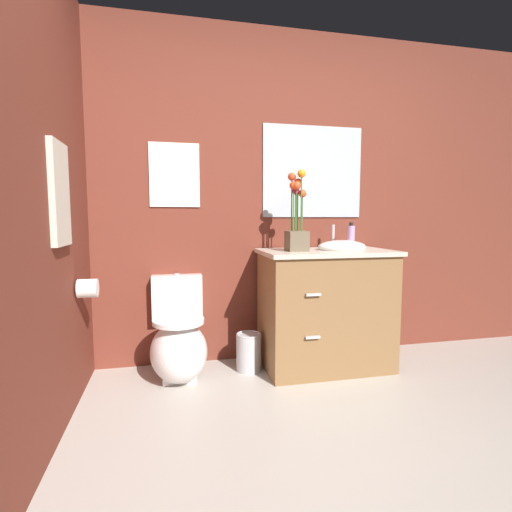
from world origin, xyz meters
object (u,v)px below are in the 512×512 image
trash_bin (249,352)px  wall_mirror (313,172)px  vanity_cabinet (326,307)px  toilet (179,343)px  toilet_paper_roll (88,288)px  wall_poster (175,175)px  hanging_towel (60,194)px  soap_bottle (351,237)px  flower_vase (297,223)px

trash_bin → wall_mirror: (0.56, 0.25, 1.31)m
vanity_cabinet → wall_mirror: wall_mirror is taller
toilet → toilet_paper_roll: size_ratio=6.27×
toilet → wall_poster: size_ratio=1.51×
toilet_paper_roll → toilet: bearing=20.5°
vanity_cabinet → hanging_towel: hanging_towel is taller
soap_bottle → hanging_towel: bearing=-165.8°
toilet → soap_bottle: 1.43m
wall_mirror → toilet_paper_roll: size_ratio=7.27×
toilet_paper_roll → soap_bottle: bearing=5.4°
hanging_towel → vanity_cabinet: bearing=15.8°
toilet → wall_poster: wall_poster is taller
vanity_cabinet → wall_mirror: 1.05m
toilet → flower_vase: flower_vase is taller
trash_bin → toilet_paper_roll: (-1.02, -0.22, 0.54)m
hanging_towel → toilet_paper_roll: (0.06, 0.29, -0.53)m
trash_bin → soap_bottle: bearing=-3.8°
wall_mirror → trash_bin: bearing=-156.4°
hanging_towel → toilet_paper_roll: bearing=79.3°
vanity_cabinet → hanging_towel: bearing=-164.2°
soap_bottle → wall_mirror: 0.61m
soap_bottle → wall_poster: 1.35m
toilet → vanity_cabinet: (1.06, -0.03, 0.20)m
vanity_cabinet → toilet_paper_roll: vanity_cabinet is taller
soap_bottle → toilet_paper_roll: soap_bottle is taller
soap_bottle → trash_bin: bearing=176.2°
flower_vase → soap_bottle: bearing=3.8°
flower_vase → soap_bottle: flower_vase is taller
toilet_paper_roll → wall_mirror: bearing=16.4°
hanging_towel → flower_vase: bearing=17.1°
wall_mirror → hanging_towel: bearing=-155.2°
flower_vase → wall_poster: size_ratio=1.23×
flower_vase → trash_bin: bearing=166.5°
trash_bin → wall_mirror: 1.45m
toilet → flower_vase: (0.82, -0.06, 0.82)m
hanging_towel → toilet: bearing=40.1°
toilet → vanity_cabinet: size_ratio=0.66×
flower_vase → trash_bin: (-0.33, 0.08, -0.92)m
trash_bin → toilet_paper_roll: toilet_paper_roll is taller
wall_poster → hanging_towel: bearing=-127.5°
vanity_cabinet → wall_poster: size_ratio=2.29×
trash_bin → toilet_paper_roll: size_ratio=2.47×
trash_bin → wall_poster: 1.38m
soap_bottle → wall_poster: bearing=166.6°
toilet → trash_bin: bearing=2.5°
soap_bottle → toilet_paper_roll: size_ratio=1.80×
wall_poster → wall_mirror: bearing=0.0°
vanity_cabinet → trash_bin: vanity_cabinet is taller
wall_mirror → flower_vase: bearing=-126.0°
toilet → soap_bottle: size_ratio=3.49×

